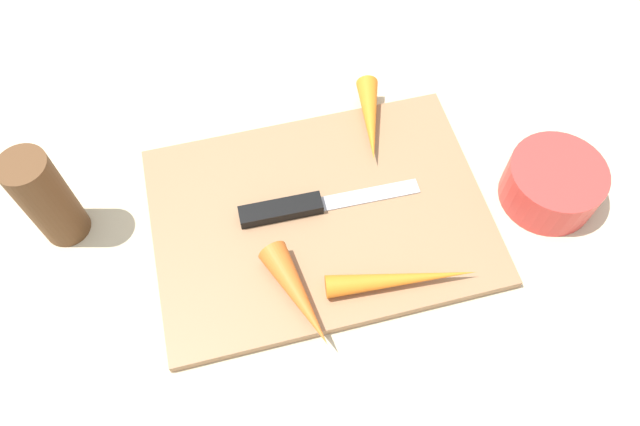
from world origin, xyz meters
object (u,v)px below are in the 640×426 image
cutting_board (320,216)px  carrot_longest (402,279)px  carrot_medium (370,120)px  small_bowl (552,184)px  knife (293,208)px  pepper_grinder (47,199)px  carrot_shortest (299,296)px

cutting_board → carrot_longest: carrot_longest is taller
carrot_longest → carrot_medium: size_ratio=1.34×
carrot_medium → small_bowl: bearing=63.7°
knife → pepper_grinder: pepper_grinder is taller
knife → carrot_medium: (0.11, 0.09, 0.01)m
cutting_board → knife: size_ratio=1.80×
cutting_board → knife: knife is taller
cutting_board → carrot_longest: 0.12m
knife → small_bowl: (0.28, -0.04, 0.01)m
cutting_board → pepper_grinder: 0.28m
small_bowl → pepper_grinder: bearing=170.2°
carrot_longest → carrot_medium: carrot_medium is taller
carrot_medium → knife: bearing=-39.2°
carrot_shortest → pepper_grinder: (-0.22, 0.15, 0.03)m
pepper_grinder → carrot_shortest: bearing=-33.8°
carrot_longest → carrot_shortest: bearing=-175.6°
carrot_longest → small_bowl: small_bowl is taller
cutting_board → carrot_medium: size_ratio=3.15×
carrot_medium → small_bowl: small_bowl is taller
cutting_board → pepper_grinder: pepper_grinder is taller
carrot_longest → small_bowl: size_ratio=1.47×
carrot_longest → cutting_board: bearing=128.4°
carrot_medium → pepper_grinder: (-0.36, -0.04, 0.04)m
cutting_board → small_bowl: (0.25, -0.03, 0.02)m
knife → carrot_shortest: size_ratio=1.76×
carrot_shortest → cutting_board: bearing=138.8°
cutting_board → carrot_shortest: size_ratio=3.16×
small_bowl → pepper_grinder: 0.53m
carrot_shortest → small_bowl: size_ratio=1.09×
small_bowl → cutting_board: bearing=172.3°
carrot_longest → carrot_shortest: 0.10m
carrot_medium → carrot_shortest: bearing=-21.6°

